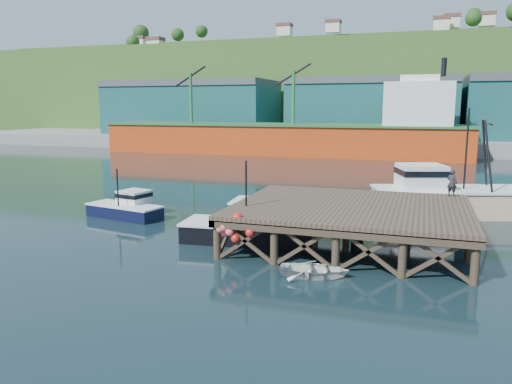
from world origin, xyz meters
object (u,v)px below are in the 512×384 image
at_px(boat_black, 251,226).
at_px(trawler, 452,193).
at_px(boat_navy, 127,207).
at_px(dinghy, 314,270).
at_px(dockworker, 452,183).

bearing_deg(boat_black, trawler, 39.02).
height_order(boat_navy, dinghy, boat_navy).
bearing_deg(dockworker, trawler, -73.47).
bearing_deg(boat_black, dockworker, 22.50).
relative_size(boat_black, dockworker, 4.87).
bearing_deg(boat_black, boat_navy, 157.75).
bearing_deg(boat_black, dinghy, -51.61).
bearing_deg(dockworker, dinghy, 80.29).
distance_m(boat_navy, boat_black, 10.15).
distance_m(boat_black, dockworker, 11.89).
height_order(boat_navy, dockworker, dockworker).
relative_size(boat_navy, boat_black, 0.74).
distance_m(trawler, dinghy, 16.39).
relative_size(boat_navy, dockworker, 3.60).
bearing_deg(trawler, boat_black, -153.75).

